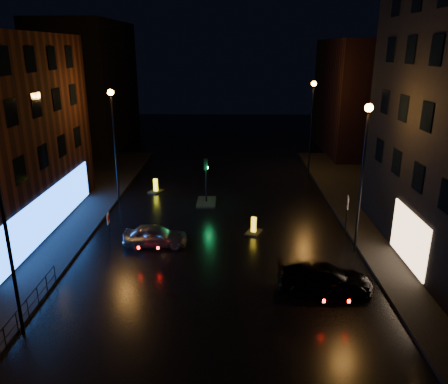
{
  "coord_description": "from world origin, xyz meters",
  "views": [
    {
      "loc": [
        0.66,
        -16.97,
        11.1
      ],
      "look_at": [
        0.23,
        8.12,
        2.8
      ],
      "focal_mm": 35.0,
      "sensor_mm": 36.0,
      "label": 1
    }
  ],
  "objects_px": {
    "traffic_signal": "(206,196)",
    "bollard_far": "(156,189)",
    "dark_sedan": "(325,278)",
    "road_sign_right": "(348,206)",
    "silver_hatchback": "(155,235)",
    "bollard_near": "(254,230)",
    "road_sign_left": "(108,221)"
  },
  "relations": [
    {
      "from": "silver_hatchback",
      "to": "bollard_near",
      "type": "xyz_separation_m",
      "value": [
        5.87,
        1.89,
        -0.4
      ]
    },
    {
      "from": "bollard_near",
      "to": "road_sign_left",
      "type": "xyz_separation_m",
      "value": [
        -8.59,
        -1.84,
        1.27
      ]
    },
    {
      "from": "silver_hatchback",
      "to": "road_sign_right",
      "type": "distance_m",
      "value": 11.92
    },
    {
      "from": "dark_sedan",
      "to": "bollard_near",
      "type": "bearing_deg",
      "value": 27.31
    },
    {
      "from": "traffic_signal",
      "to": "bollard_near",
      "type": "height_order",
      "value": "traffic_signal"
    },
    {
      "from": "dark_sedan",
      "to": "bollard_near",
      "type": "distance_m",
      "value": 7.46
    },
    {
      "from": "traffic_signal",
      "to": "road_sign_right",
      "type": "relative_size",
      "value": 1.43
    },
    {
      "from": "traffic_signal",
      "to": "dark_sedan",
      "type": "bearing_deg",
      "value": -62.98
    },
    {
      "from": "bollard_far",
      "to": "traffic_signal",
      "type": "bearing_deg",
      "value": -6.61
    },
    {
      "from": "dark_sedan",
      "to": "bollard_far",
      "type": "distance_m",
      "value": 18.31
    },
    {
      "from": "silver_hatchback",
      "to": "bollard_near",
      "type": "bearing_deg",
      "value": -72.67
    },
    {
      "from": "bollard_far",
      "to": "road_sign_left",
      "type": "distance_m",
      "value": 10.12
    },
    {
      "from": "bollard_near",
      "to": "bollard_far",
      "type": "xyz_separation_m",
      "value": [
        -7.52,
        8.14,
        0.01
      ]
    },
    {
      "from": "traffic_signal",
      "to": "bollard_far",
      "type": "height_order",
      "value": "traffic_signal"
    },
    {
      "from": "bollard_far",
      "to": "road_sign_left",
      "type": "bearing_deg",
      "value": -72.18
    },
    {
      "from": "bollard_near",
      "to": "road_sign_left",
      "type": "relative_size",
      "value": 0.72
    },
    {
      "from": "traffic_signal",
      "to": "bollard_far",
      "type": "distance_m",
      "value": 4.92
    },
    {
      "from": "bollard_far",
      "to": "road_sign_right",
      "type": "height_order",
      "value": "road_sign_right"
    },
    {
      "from": "traffic_signal",
      "to": "silver_hatchback",
      "type": "distance_m",
      "value": 7.96
    },
    {
      "from": "bollard_far",
      "to": "road_sign_right",
      "type": "xyz_separation_m",
      "value": [
        13.33,
        -7.93,
        1.57
      ]
    },
    {
      "from": "dark_sedan",
      "to": "road_sign_right",
      "type": "height_order",
      "value": "road_sign_right"
    },
    {
      "from": "dark_sedan",
      "to": "traffic_signal",
      "type": "bearing_deg",
      "value": 30.14
    },
    {
      "from": "silver_hatchback",
      "to": "dark_sedan",
      "type": "xyz_separation_m",
      "value": [
        8.92,
        -4.91,
        0.02
      ]
    },
    {
      "from": "traffic_signal",
      "to": "road_sign_left",
      "type": "bearing_deg",
      "value": -125.29
    },
    {
      "from": "dark_sedan",
      "to": "road_sign_left",
      "type": "height_order",
      "value": "road_sign_left"
    },
    {
      "from": "dark_sedan",
      "to": "road_sign_right",
      "type": "xyz_separation_m",
      "value": [
        2.75,
        7.01,
        1.16
      ]
    },
    {
      "from": "bollard_near",
      "to": "bollard_far",
      "type": "relative_size",
      "value": 0.96
    },
    {
      "from": "silver_hatchback",
      "to": "road_sign_left",
      "type": "bearing_deg",
      "value": 88.47
    },
    {
      "from": "road_sign_right",
      "to": "dark_sedan",
      "type": "bearing_deg",
      "value": 78.57
    },
    {
      "from": "silver_hatchback",
      "to": "bollard_far",
      "type": "relative_size",
      "value": 2.48
    },
    {
      "from": "bollard_near",
      "to": "road_sign_right",
      "type": "relative_size",
      "value": 0.6
    },
    {
      "from": "dark_sedan",
      "to": "road_sign_left",
      "type": "xyz_separation_m",
      "value": [
        -11.64,
        4.95,
        0.85
      ]
    }
  ]
}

